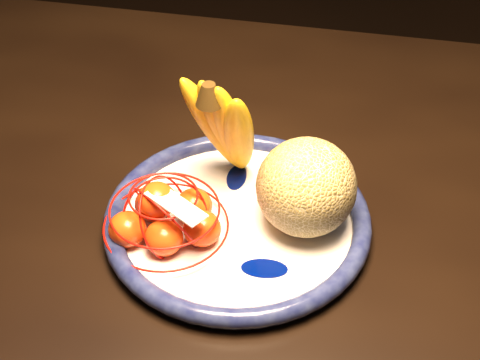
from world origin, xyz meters
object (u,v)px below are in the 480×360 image
(cantaloupe, at_px, (306,187))
(mandarin_bag, at_px, (166,217))
(fruit_bowl, at_px, (237,221))
(dining_table, at_px, (205,225))
(banana_bunch, at_px, (227,124))

(cantaloupe, height_order, mandarin_bag, cantaloupe)
(fruit_bowl, bearing_deg, dining_table, 136.91)
(mandarin_bag, bearing_deg, banana_bunch, 71.86)
(cantaloupe, bearing_deg, mandarin_bag, -155.83)
(fruit_bowl, height_order, cantaloupe, cantaloupe)
(fruit_bowl, distance_m, cantaloupe, 0.10)
(cantaloupe, bearing_deg, dining_table, 163.80)
(mandarin_bag, bearing_deg, fruit_bowl, 31.60)
(cantaloupe, xyz_separation_m, banana_bunch, (-0.11, 0.04, 0.03))
(mandarin_bag, bearing_deg, dining_table, 88.15)
(dining_table, relative_size, cantaloupe, 13.06)
(fruit_bowl, relative_size, cantaloupe, 2.76)
(mandarin_bag, bearing_deg, cantaloupe, 24.17)
(fruit_bowl, relative_size, banana_bunch, 1.79)
(dining_table, distance_m, fruit_bowl, 0.13)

